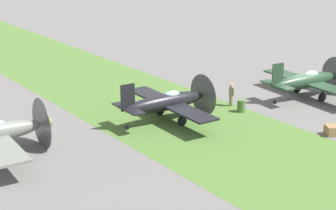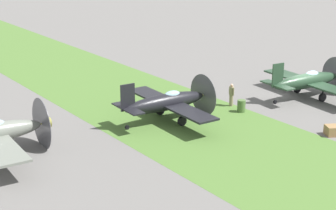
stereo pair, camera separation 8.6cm
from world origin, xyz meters
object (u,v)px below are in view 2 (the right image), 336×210
at_px(airplane_wingman, 167,102).
at_px(ground_crew_chief, 231,94).
at_px(supply_crate, 333,130).
at_px(airplane_lead, 308,81).
at_px(fuel_drum, 241,106).

bearing_deg(airplane_wingman, ground_crew_chief, 91.73).
distance_m(ground_crew_chief, supply_crate, 8.62).
distance_m(airplane_lead, supply_crate, 8.45).
height_order(airplane_wingman, ground_crew_chief, airplane_wingman).
height_order(airplane_lead, fuel_drum, airplane_lead).
height_order(airplane_wingman, fuel_drum, airplane_wingman).
xyz_separation_m(airplane_lead, supply_crate, (6.60, -5.16, -1.07)).
relative_size(airplane_wingman, fuel_drum, 10.20).
bearing_deg(ground_crew_chief, airplane_lead, -98.80).
bearing_deg(supply_crate, ground_crew_chief, -172.50).
relative_size(airplane_wingman, ground_crew_chief, 5.30).
xyz_separation_m(ground_crew_chief, supply_crate, (8.53, 1.12, -0.59)).
xyz_separation_m(airplane_wingman, ground_crew_chief, (0.08, 5.94, -0.46)).
distance_m(airplane_lead, fuel_drum, 6.74).
xyz_separation_m(fuel_drum, supply_crate, (7.02, 1.50, -0.13)).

